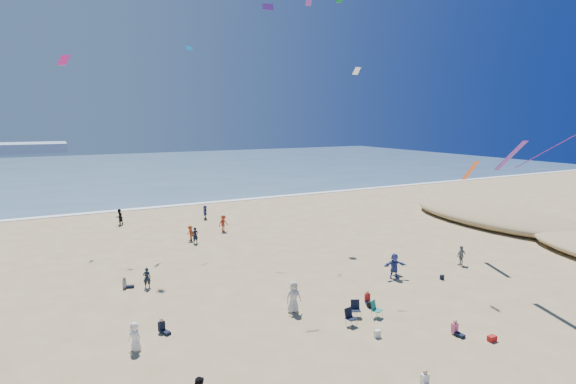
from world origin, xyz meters
TOP-DOWN VIEW (x-y plane):
  - ocean at (0.00, 95.00)m, footprint 220.00×100.00m
  - surf_line at (0.00, 45.00)m, footprint 220.00×1.20m
  - standing_flyers at (4.22, 16.28)m, footprint 26.28×42.84m
  - seated_group at (1.57, 6.39)m, footprint 15.70×19.14m
  - chair_cluster at (5.25, 4.98)m, footprint 2.75×1.55m
  - white_tote at (4.74, 2.89)m, footprint 0.35×0.20m
  - black_backpack at (6.79, 6.16)m, footprint 0.30×0.22m
  - cooler at (9.82, -0.26)m, footprint 0.45×0.30m
  - navy_bag at (14.56, 7.68)m, footprint 0.28×0.18m
  - kites_aloft at (8.85, 12.79)m, footprint 38.39×40.59m

SIDE VIEW (x-z plane):
  - ocean at x=0.00m, z-range 0.00..0.06m
  - surf_line at x=0.00m, z-range 0.00..0.08m
  - cooler at x=9.82m, z-range 0.00..0.30m
  - navy_bag at x=14.56m, z-range 0.00..0.34m
  - black_backpack at x=6.79m, z-range 0.00..0.38m
  - white_tote at x=4.74m, z-range 0.00..0.40m
  - seated_group at x=1.57m, z-range 0.00..0.84m
  - chair_cluster at x=5.25m, z-range 0.00..1.00m
  - standing_flyers at x=4.22m, z-range -0.11..1.84m
  - kites_aloft at x=8.85m, z-range 0.81..29.72m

